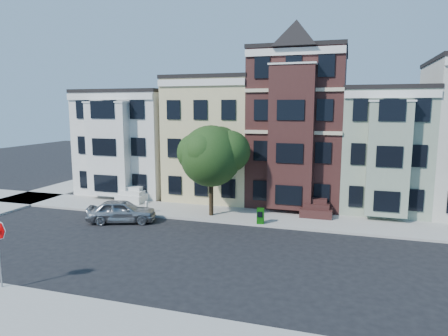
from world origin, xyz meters
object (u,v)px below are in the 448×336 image
(street_tree, at_px, (211,160))
(fire_hydrant, at_px, (147,208))
(newspaper_box, at_px, (261,216))
(parked_car, at_px, (122,211))

(street_tree, bearing_deg, fire_hydrant, -170.34)
(street_tree, height_order, newspaper_box, street_tree)
(parked_car, xyz_separation_m, fire_hydrant, (0.70, 2.24, -0.28))
(newspaper_box, height_order, fire_hydrant, newspaper_box)
(parked_car, relative_size, fire_hydrant, 6.60)
(street_tree, relative_size, newspaper_box, 7.72)
(parked_car, distance_m, newspaper_box, 9.45)
(parked_car, bearing_deg, fire_hydrant, -37.10)
(parked_car, xyz_separation_m, newspaper_box, (9.23, 2.03, -0.12))
(newspaper_box, bearing_deg, parked_car, -173.76)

